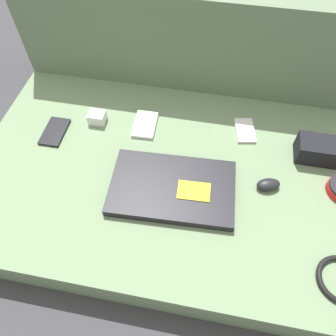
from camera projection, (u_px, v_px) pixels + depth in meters
ground_plane at (168, 191)px, 1.06m from camera, size 8.00×8.00×0.00m
couch_seat at (168, 182)px, 1.02m from camera, size 1.17×0.72×0.11m
couch_backrest at (193, 47)px, 1.14m from camera, size 1.17×0.20×0.44m
laptop at (172, 188)px, 0.92m from camera, size 0.36×0.23×0.03m
computer_mouse at (268, 185)px, 0.93m from camera, size 0.08×0.06×0.03m
phone_silver at (145, 125)px, 1.07m from camera, size 0.08×0.12×0.01m
phone_black at (245, 131)px, 1.06m from camera, size 0.08×0.11×0.01m
phone_small at (55, 132)px, 1.06m from camera, size 0.07×0.12×0.01m
camera_pouch at (318, 150)px, 0.98m from camera, size 0.13×0.08×0.07m
charger_brick at (97, 118)px, 1.07m from camera, size 0.05×0.05×0.04m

